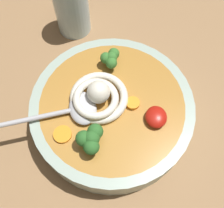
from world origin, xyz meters
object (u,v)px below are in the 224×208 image
object	(u,v)px
soup_bowl	(112,111)
soup_spoon	(74,110)
noodle_pile	(98,96)
drinking_glass	(72,7)

from	to	relation	value
soup_bowl	soup_spoon	world-z (taller)	soup_spoon
noodle_pile	soup_spoon	distance (cm)	4.38
soup_bowl	noodle_pile	size ratio (longest dim) A/B	2.59
soup_bowl	drinking_glass	bearing A→B (deg)	-157.88
noodle_pile	drinking_glass	distance (cm)	21.97
soup_bowl	drinking_glass	world-z (taller)	drinking_glass
soup_spoon	drinking_glass	bearing A→B (deg)	-98.05
soup_bowl	drinking_glass	distance (cm)	23.53
soup_spoon	drinking_glass	xyz separation A→B (cm)	(-23.24, -2.81, -0.85)
noodle_pile	drinking_glass	size ratio (longest dim) A/B	0.90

